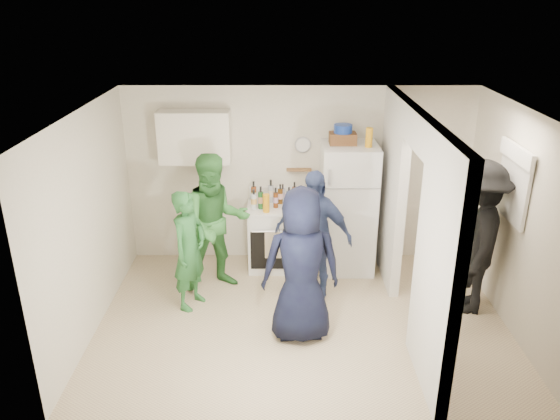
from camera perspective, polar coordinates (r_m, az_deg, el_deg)
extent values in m
plane|color=beige|center=(6.69, 2.30, -11.29)|extent=(4.80, 4.80, 0.00)
plane|color=silver|center=(7.68, 1.97, 3.63)|extent=(4.80, 0.00, 4.80)
plane|color=silver|center=(4.58, 3.34, -9.87)|extent=(4.80, 0.00, 4.80)
plane|color=silver|center=(6.45, -19.36, -1.33)|extent=(0.00, 3.40, 3.40)
plane|color=silver|center=(6.64, 23.64, -1.29)|extent=(0.00, 3.40, 3.40)
plane|color=white|center=(5.71, 2.68, 10.18)|extent=(4.80, 4.80, 0.00)
cube|color=silver|center=(7.26, 11.64, 2.07)|extent=(0.12, 1.20, 2.50)
cube|color=silver|center=(5.30, 16.12, -6.08)|extent=(0.12, 1.20, 2.50)
cube|color=silver|center=(5.93, 14.42, 7.98)|extent=(0.12, 1.00, 0.40)
cube|color=white|center=(7.66, -0.47, -2.77)|extent=(0.77, 0.64, 0.92)
cube|color=silver|center=(7.42, -8.89, 7.55)|extent=(0.95, 0.34, 0.70)
cube|color=white|center=(7.52, 7.05, 0.17)|extent=(0.74, 0.72, 1.79)
cube|color=brown|center=(7.25, 6.56, 7.44)|extent=(0.35, 0.25, 0.15)
cylinder|color=#153496|center=(7.22, 6.61, 8.44)|extent=(0.24, 0.24, 0.11)
cylinder|color=#FFAF15|center=(7.14, 9.28, 7.48)|extent=(0.09, 0.09, 0.25)
cylinder|color=white|center=(7.53, 2.40, 6.83)|extent=(0.22, 0.02, 0.22)
cube|color=olive|center=(7.60, 1.99, 4.23)|extent=(0.35, 0.08, 0.03)
cube|color=black|center=(6.67, 23.36, 2.54)|extent=(0.03, 0.70, 0.80)
cube|color=white|center=(6.67, 23.25, 2.55)|extent=(0.04, 0.76, 0.86)
cube|color=white|center=(6.56, 23.50, 5.43)|extent=(0.04, 0.82, 0.18)
cylinder|color=orange|center=(7.23, -1.45, 0.72)|extent=(0.09, 0.09, 0.25)
cylinder|color=#AA0B1F|center=(7.27, 1.24, 0.30)|extent=(0.09, 0.09, 0.12)
imported|color=#296730|center=(6.68, -9.45, -4.18)|extent=(0.56, 0.65, 1.51)
imported|color=#3C8A3D|center=(6.99, -6.72, -1.38)|extent=(1.06, 0.93, 1.82)
imported|color=#3A4E7E|center=(6.76, 3.45, -2.70)|extent=(1.08, 0.74, 1.70)
imported|color=black|center=(5.95, 2.23, -5.84)|extent=(0.91, 0.63, 1.78)
imported|color=black|center=(6.86, 19.81, -2.78)|extent=(1.07, 1.39, 1.89)
cylinder|color=brown|center=(7.52, -2.77, 1.85)|extent=(0.07, 0.07, 0.32)
cylinder|color=#1A4E1D|center=(7.34, -2.03, 1.30)|extent=(0.07, 0.07, 0.31)
cylinder|color=#A4ABB2|center=(7.56, -0.97, 2.00)|extent=(0.08, 0.08, 0.32)
cylinder|color=#673112|center=(7.37, -0.45, 1.29)|extent=(0.07, 0.07, 0.28)
cylinder|color=#ABB0BE|center=(7.59, 0.29, 1.80)|extent=(0.07, 0.07, 0.25)
cylinder|color=#15391E|center=(7.47, 0.94, 1.46)|extent=(0.07, 0.07, 0.26)
cylinder|color=brown|center=(7.57, 1.51, 1.89)|extent=(0.07, 0.07, 0.29)
cylinder|color=silver|center=(7.34, -2.76, 1.15)|extent=(0.08, 0.08, 0.28)
cylinder|color=#5B360F|center=(7.51, 0.03, 1.68)|extent=(0.07, 0.07, 0.28)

